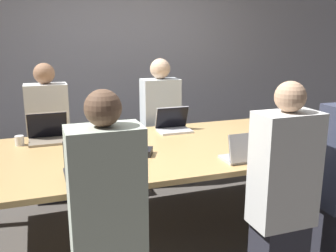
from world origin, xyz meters
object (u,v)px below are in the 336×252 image
laptop_near_midright (246,153)px  cup_far_left (19,141)px  person_far_left (49,136)px  laptop_far_left (48,133)px  laptop_near_right (311,145)px  laptop_near_left (89,166)px  laptop_far_center (173,124)px  person_far_center (160,125)px  person_near_left (108,219)px  person_near_midright (283,192)px  cup_near_right (276,148)px  stapler (149,152)px

laptop_near_midright → cup_far_left: laptop_near_midright is taller
person_far_left → laptop_far_left: bearing=-91.9°
laptop_far_left → cup_far_left: size_ratio=4.04×
laptop_near_right → cup_far_left: (-2.17, 0.99, -0.02)m
laptop_near_midright → person_far_left: size_ratio=0.23×
laptop_near_left → laptop_far_center: size_ratio=0.97×
person_far_center → laptop_near_right: bearing=-63.7°
laptop_near_midright → cup_far_left: 1.87m
laptop_far_center → cup_far_left: bearing=-178.9°
person_near_left → laptop_far_center: size_ratio=4.32×
person_near_midright → laptop_far_left: person_near_midright is taller
cup_near_right → laptop_near_right: bearing=-18.9°
person_near_left → laptop_far_left: size_ratio=4.12×
laptop_near_left → laptop_far_left: bearing=-77.5°
person_near_left → person_far_left: (-0.23, 1.89, 0.00)m
person_near_midright → person_far_left: person_far_left is taller
laptop_near_right → laptop_far_center: (-0.78, 1.02, 0.00)m
person_far_left → person_far_center: bearing=1.4°
cup_near_right → person_far_center: 1.51m
laptop_near_left → cup_far_left: (-0.45, 0.93, -0.04)m
laptop_near_left → person_near_left: size_ratio=0.22×
cup_near_right → person_far_left: bearing=140.1°
person_far_center → person_near_left: bearing=-116.1°
cup_near_right → person_near_left: size_ratio=0.07×
laptop_near_right → cup_near_right: bearing=-18.9°
person_near_midright → laptop_near_right: bearing=-142.8°
person_near_midright → cup_far_left: (-1.61, 1.42, 0.12)m
laptop_near_left → stapler: size_ratio=2.00×
laptop_far_center → laptop_near_right: bearing=-52.6°
cup_near_right → person_near_midright: bearing=-120.5°
person_near_left → cup_far_left: 1.49m
cup_far_left → laptop_near_right: bearing=-24.6°
cup_near_right → stapler: cup_near_right is taller
person_near_midright → stapler: (-0.66, 0.80, 0.10)m
person_near_midright → laptop_near_left: bearing=-22.7°
laptop_near_right → person_far_center: bearing=-63.7°
laptop_near_right → person_near_midright: bearing=37.2°
laptop_far_center → person_near_left: bearing=-122.4°
laptop_near_midright → person_near_left: 1.19m
laptop_far_left → cup_near_right: bearing=-29.6°
stapler → person_far_left: bearing=147.1°
laptop_near_left → stapler: (0.50, 0.32, -0.05)m
laptop_near_midright → laptop_far_left: size_ratio=0.95×
person_far_center → person_far_left: bearing=-178.6°
cup_near_right → laptop_far_center: size_ratio=0.30×
laptop_near_midright → laptop_near_left: laptop_near_left is taller
laptop_near_midright → laptop_near_right: (0.58, -0.01, 0.00)m
laptop_near_right → person_far_left: person_far_left is taller
laptop_near_right → person_near_left: bearing=13.7°
person_near_left → laptop_far_center: person_near_left is taller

